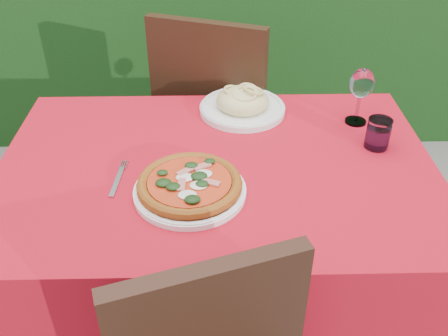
{
  "coord_description": "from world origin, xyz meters",
  "views": [
    {
      "loc": [
        -0.01,
        -1.18,
        1.57
      ],
      "look_at": [
        0.02,
        -0.05,
        0.77
      ],
      "focal_mm": 40.0,
      "sensor_mm": 36.0,
      "label": 1
    }
  ],
  "objects_px": {
    "chair_far": "(217,114)",
    "fork": "(117,182)",
    "wine_glass": "(362,86)",
    "pizza_plate": "(190,186)",
    "pasta_plate": "(242,104)",
    "water_glass": "(378,135)"
  },
  "relations": [
    {
      "from": "chair_far",
      "to": "fork",
      "type": "xyz_separation_m",
      "value": [
        -0.28,
        -0.7,
        0.18
      ]
    },
    {
      "from": "wine_glass",
      "to": "pizza_plate",
      "type": "bearing_deg",
      "value": -145.28
    },
    {
      "from": "wine_glass",
      "to": "fork",
      "type": "height_order",
      "value": "wine_glass"
    },
    {
      "from": "chair_far",
      "to": "pizza_plate",
      "type": "height_order",
      "value": "chair_far"
    },
    {
      "from": "pizza_plate",
      "to": "fork",
      "type": "bearing_deg",
      "value": 164.76
    },
    {
      "from": "chair_far",
      "to": "pasta_plate",
      "type": "relative_size",
      "value": 3.44
    },
    {
      "from": "chair_far",
      "to": "water_glass",
      "type": "distance_m",
      "value": 0.75
    },
    {
      "from": "pizza_plate",
      "to": "water_glass",
      "type": "distance_m",
      "value": 0.6
    },
    {
      "from": "pizza_plate",
      "to": "fork",
      "type": "distance_m",
      "value": 0.21
    },
    {
      "from": "chair_far",
      "to": "water_glass",
      "type": "bearing_deg",
      "value": 152.1
    },
    {
      "from": "chair_far",
      "to": "pizza_plate",
      "type": "xyz_separation_m",
      "value": [
        -0.08,
        -0.75,
        0.21
      ]
    },
    {
      "from": "fork",
      "to": "pizza_plate",
      "type": "bearing_deg",
      "value": -10.82
    },
    {
      "from": "fork",
      "to": "chair_far",
      "type": "bearing_deg",
      "value": 72.47
    },
    {
      "from": "chair_far",
      "to": "fork",
      "type": "distance_m",
      "value": 0.77
    },
    {
      "from": "pizza_plate",
      "to": "fork",
      "type": "xyz_separation_m",
      "value": [
        -0.2,
        0.05,
        -0.02
      ]
    },
    {
      "from": "chair_far",
      "to": "water_glass",
      "type": "relative_size",
      "value": 10.56
    },
    {
      "from": "pasta_plate",
      "to": "wine_glass",
      "type": "height_order",
      "value": "wine_glass"
    },
    {
      "from": "pizza_plate",
      "to": "pasta_plate",
      "type": "bearing_deg",
      "value": 69.99
    },
    {
      "from": "pizza_plate",
      "to": "wine_glass",
      "type": "distance_m",
      "value": 0.65
    },
    {
      "from": "pasta_plate",
      "to": "fork",
      "type": "relative_size",
      "value": 1.57
    },
    {
      "from": "pasta_plate",
      "to": "water_glass",
      "type": "height_order",
      "value": "water_glass"
    },
    {
      "from": "pizza_plate",
      "to": "pasta_plate",
      "type": "xyz_separation_m",
      "value": [
        0.16,
        0.45,
        0.0
      ]
    }
  ]
}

